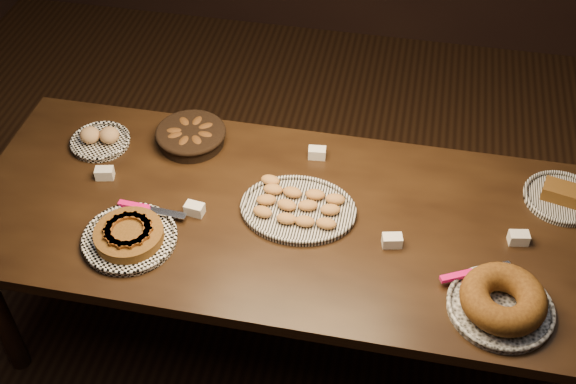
% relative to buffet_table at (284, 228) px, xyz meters
% --- Properties ---
extents(ground, '(5.00, 5.00, 0.00)m').
position_rel_buffet_table_xyz_m(ground, '(0.00, 0.00, -0.68)').
color(ground, black).
rests_on(ground, ground).
extents(buffet_table, '(2.40, 1.00, 0.75)m').
position_rel_buffet_table_xyz_m(buffet_table, '(0.00, 0.00, 0.00)').
color(buffet_table, black).
rests_on(buffet_table, ground).
extents(apple_tart_plate, '(0.34, 0.34, 0.07)m').
position_rel_buffet_table_xyz_m(apple_tart_plate, '(-0.52, -0.24, 0.10)').
color(apple_tart_plate, white).
rests_on(apple_tart_plate, buffet_table).
extents(madeleine_platter, '(0.43, 0.35, 0.05)m').
position_rel_buffet_table_xyz_m(madeleine_platter, '(0.05, 0.03, 0.09)').
color(madeleine_platter, black).
rests_on(madeleine_platter, buffet_table).
extents(bundt_cake_plate, '(0.38, 0.38, 0.11)m').
position_rel_buffet_table_xyz_m(bundt_cake_plate, '(0.78, -0.29, 0.12)').
color(bundt_cake_plate, black).
rests_on(bundt_cake_plate, buffet_table).
extents(croissant_basket, '(0.29, 0.29, 0.07)m').
position_rel_buffet_table_xyz_m(croissant_basket, '(-0.46, 0.33, 0.12)').
color(croissant_basket, black).
rests_on(croissant_basket, buffet_table).
extents(bread_roll_plate, '(0.25, 0.25, 0.08)m').
position_rel_buffet_table_xyz_m(bread_roll_plate, '(-0.82, 0.25, 0.10)').
color(bread_roll_plate, white).
rests_on(bread_roll_plate, buffet_table).
extents(loaf_plate, '(0.29, 0.29, 0.07)m').
position_rel_buffet_table_xyz_m(loaf_plate, '(1.02, 0.28, 0.09)').
color(loaf_plate, black).
rests_on(loaf_plate, buffet_table).
extents(tent_cards, '(1.66, 0.47, 0.04)m').
position_rel_buffet_table_xyz_m(tent_cards, '(0.05, 0.06, 0.10)').
color(tent_cards, white).
rests_on(tent_cards, buffet_table).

